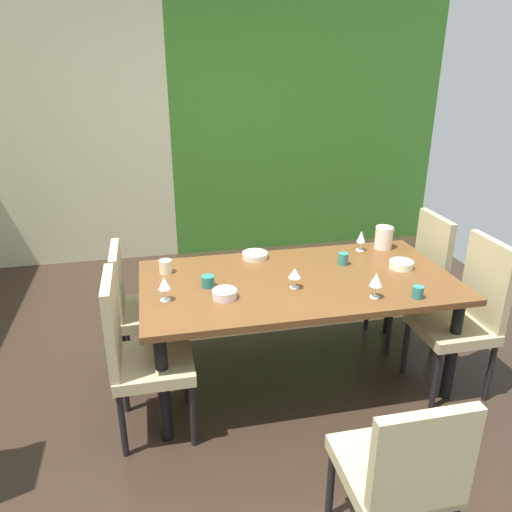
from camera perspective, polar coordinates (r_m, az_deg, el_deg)
name	(u,v)px	position (r m, az deg, el deg)	size (l,w,h in m)	color
ground_plane	(245,403)	(3.34, -1.31, -16.48)	(5.45, 5.54, 0.02)	black
back_panel_interior	(42,139)	(5.44, -23.27, 12.21)	(2.49, 0.10, 2.61)	beige
garden_window_panel	(308,130)	(5.62, 5.92, 14.09)	(2.96, 0.10, 2.61)	#367023
dining_table	(298,289)	(3.23, 4.81, -3.80)	(1.99, 1.04, 0.74)	brown
chair_left_near	(137,351)	(2.90, -13.44, -10.49)	(0.44, 0.44, 1.00)	tan
chair_right_far	(416,274)	(3.93, 17.80, -1.98)	(0.44, 0.44, 0.99)	tan
chair_head_near	(402,471)	(2.27, 16.36, -22.48)	(0.44, 0.44, 0.90)	tan
chair_left_far	(139,304)	(3.46, -13.25, -5.32)	(0.44, 0.44, 0.92)	tan
chair_right_near	(466,311)	(3.46, 22.89, -5.86)	(0.44, 0.44, 1.03)	tan
wine_glass_right	(295,274)	(3.04, 4.45, -2.02)	(0.08, 0.08, 0.13)	silver
wine_glass_near_shelf	(361,237)	(3.69, 11.93, 2.12)	(0.06, 0.06, 0.15)	silver
wine_glass_center	(376,280)	(2.99, 13.57, -2.67)	(0.08, 0.08, 0.16)	silver
wine_glass_east	(164,284)	(2.92, -10.44, -3.13)	(0.07, 0.07, 0.15)	silver
serving_bowl_near_window	(255,255)	(3.50, -0.13, 0.08)	(0.18, 0.18, 0.04)	beige
serving_bowl_west	(225,294)	(2.94, -3.61, -4.35)	(0.15, 0.15, 0.05)	silver
serving_bowl_south	(401,265)	(3.48, 16.27, -0.94)	(0.16, 0.16, 0.05)	white
cup_rear	(418,292)	(3.08, 18.01, -3.95)	(0.07, 0.07, 0.07)	#28746C
cup_left	(208,281)	(3.08, -5.51, -2.91)	(0.08, 0.08, 0.07)	#26706A
cup_front	(165,267)	(3.31, -10.31, -1.19)	(0.08, 0.08, 0.09)	beige
cup_corner	(343,259)	(3.44, 9.93, -0.32)	(0.07, 0.07, 0.08)	#307A6B
pitcher_north	(384,237)	(3.78, 14.40, 2.08)	(0.14, 0.13, 0.17)	#F4D9C4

